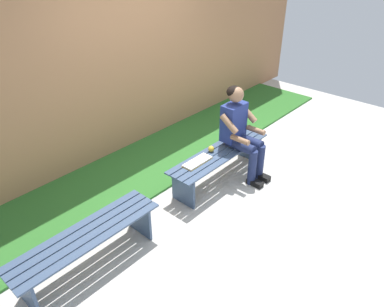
# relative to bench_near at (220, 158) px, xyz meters

# --- Properties ---
(ground_plane) EXTENTS (10.00, 7.00, 0.04)m
(ground_plane) POSITION_rel_bench_near_xyz_m (1.02, 1.00, -0.34)
(ground_plane) COLOR beige
(grass_strip) EXTENTS (9.00, 1.72, 0.03)m
(grass_strip) POSITION_rel_bench_near_xyz_m (1.02, -1.21, -0.31)
(grass_strip) COLOR #2D6B28
(grass_strip) RESTS_ON ground
(brick_wall) EXTENTS (9.50, 0.24, 3.17)m
(brick_wall) POSITION_rel_bench_near_xyz_m (0.50, -1.71, 1.26)
(brick_wall) COLOR #B27A51
(brick_wall) RESTS_ON ground
(bench_near) EXTENTS (1.65, 0.40, 0.42)m
(bench_near) POSITION_rel_bench_near_xyz_m (0.00, 0.00, 0.00)
(bench_near) COLOR #384C6B
(bench_near) RESTS_ON ground
(bench_far) EXTENTS (1.52, 0.40, 0.42)m
(bench_far) POSITION_rel_bench_near_xyz_m (2.04, -0.00, -0.00)
(bench_far) COLOR #384C6B
(bench_far) RESTS_ON ground
(person_seated) EXTENTS (0.50, 0.69, 1.23)m
(person_seated) POSITION_rel_bench_near_xyz_m (-0.29, 0.10, 0.35)
(person_seated) COLOR navy
(person_seated) RESTS_ON ground
(apple) EXTENTS (0.08, 0.08, 0.08)m
(apple) POSITION_rel_bench_near_xyz_m (0.07, -0.09, 0.14)
(apple) COLOR gold
(apple) RESTS_ON bench_near
(book_open) EXTENTS (0.41, 0.16, 0.02)m
(book_open) POSITION_rel_bench_near_xyz_m (0.39, -0.05, 0.11)
(book_open) COLOR white
(book_open) RESTS_ON bench_near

